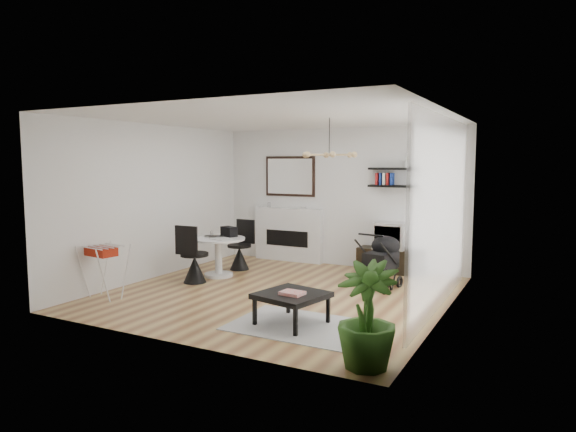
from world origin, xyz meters
The scene contains 25 objects.
floor centered at (0.00, 0.00, 0.00)m, with size 5.00×5.00×0.00m, color brown.
ceiling centered at (0.00, 0.00, 2.70)m, with size 5.00×5.00×0.00m, color white.
wall_back centered at (0.00, 2.50, 1.35)m, with size 5.00×5.00×0.00m, color white.
wall_left centered at (-2.50, 0.00, 1.35)m, with size 5.00×5.00×0.00m, color white.
wall_right centered at (2.50, 0.00, 1.35)m, with size 5.00×5.00×0.00m, color white.
sheer_curtain centered at (2.40, 0.20, 1.35)m, with size 0.04×3.60×2.60m, color white.
fireplace centered at (-1.10, 2.42, 0.69)m, with size 1.50×0.17×2.16m.
shelf_lower centered at (1.10, 2.37, 1.60)m, with size 0.90×0.25×0.04m, color black.
shelf_upper centered at (1.10, 2.37, 1.92)m, with size 0.90×0.25×0.04m, color black.
pendant_lamp centered at (0.70, 0.30, 2.15)m, with size 0.90×0.90×0.10m, color tan, non-canonical shape.
tv_console centered at (1.10, 2.28, 0.22)m, with size 1.19×0.42×0.45m, color black.
crt_tv centered at (1.10, 2.28, 0.69)m, with size 0.57×0.49×0.49m.
dining_table centered at (-1.53, 0.54, 0.46)m, with size 0.96×0.96×0.70m.
laptop centered at (-1.62, 0.51, 0.71)m, with size 0.35×0.22×0.03m, color black.
black_bag centered at (-1.46, 0.77, 0.79)m, with size 0.29×0.18×0.18m, color black.
newspaper centered at (-1.38, 0.44, 0.70)m, with size 0.35×0.29×0.01m, color silver.
drinking_glass centered at (-1.80, 0.71, 0.74)m, with size 0.05×0.05×0.09m, color white.
chair_far centered at (-1.52, 1.23, 0.30)m, with size 0.45×0.46×0.94m.
chair_near centered at (-1.62, -0.06, 0.31)m, with size 0.47×0.48×0.99m.
drying_rack centered at (-2.18, -1.48, 0.42)m, with size 0.60×0.57×0.81m.
stroller centered at (1.32, 1.07, 0.41)m, with size 0.58×0.81×0.95m.
rug centered at (0.99, -1.31, 0.01)m, with size 1.67×1.20×0.01m, color #AEAEAE.
coffee_table centered at (0.88, -1.29, 0.36)m, with size 0.91×0.91×0.39m.
magazines centered at (0.93, -1.36, 0.43)m, with size 0.28×0.22×0.04m, color #E34338.
potted_plant centered at (2.17, -2.16, 0.53)m, with size 0.60×0.60×1.07m, color #2D5D1A.
Camera 1 is at (3.76, -6.89, 2.04)m, focal length 32.00 mm.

